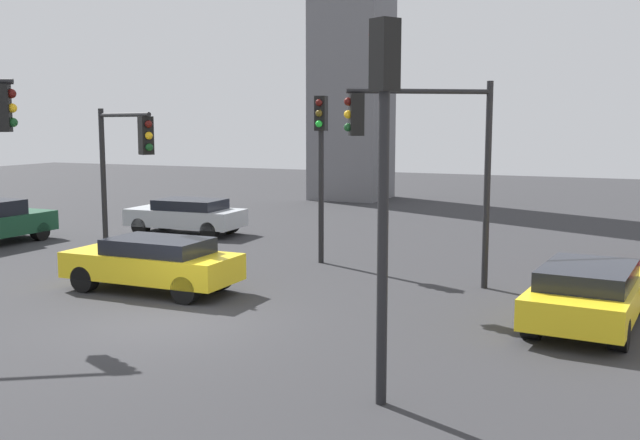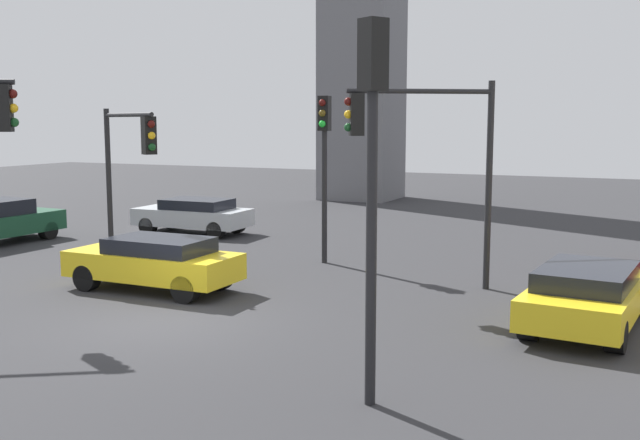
# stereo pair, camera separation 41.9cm
# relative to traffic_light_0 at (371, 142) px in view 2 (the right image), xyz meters

# --- Properties ---
(ground_plane) EXTENTS (90.32, 90.32, 0.00)m
(ground_plane) POSITION_rel_traffic_light_0_xyz_m (-5.55, 2.42, -3.87)
(ground_plane) COLOR #2D2D30
(traffic_light_0) EXTENTS (0.49, 0.44, 5.59)m
(traffic_light_0) POSITION_rel_traffic_light_0_xyz_m (0.00, 0.00, 0.00)
(traffic_light_0) COLOR black
(traffic_light_0) RESTS_ON ground_plane
(traffic_light_1) EXTENTS (3.12, 2.14, 5.13)m
(traffic_light_1) POSITION_rel_traffic_light_0_xyz_m (-1.47, 7.38, -0.20)
(traffic_light_1) COLOR black
(traffic_light_1) RESTS_ON ground_plane
(traffic_light_3) EXTENTS (3.27, 2.06, 4.53)m
(traffic_light_3) POSITION_rel_traffic_light_0_xyz_m (-9.98, 6.91, -0.58)
(traffic_light_3) COLOR black
(traffic_light_3) RESTS_ON ground_plane
(traffic_light_4) EXTENTS (0.35, 0.47, 4.88)m
(traffic_light_4) POSITION_rel_traffic_light_0_xyz_m (-5.16, 9.72, -0.45)
(traffic_light_4) COLOR black
(traffic_light_4) RESTS_ON ground_plane
(car_0) EXTENTS (4.32, 1.98, 1.30)m
(car_0) POSITION_rel_traffic_light_0_xyz_m (-11.92, 12.86, -3.16)
(car_0) COLOR #ADB2B7
(car_0) RESTS_ON ground_plane
(car_1) EXTENTS (2.32, 4.68, 1.28)m
(car_1) POSITION_rel_traffic_light_0_xyz_m (2.54, 5.71, -3.17)
(car_1) COLOR yellow
(car_1) RESTS_ON ground_plane
(car_4) EXTENTS (4.34, 1.77, 1.33)m
(car_4) POSITION_rel_traffic_light_0_xyz_m (-7.47, 4.69, -3.14)
(car_4) COLOR yellow
(car_4) RESTS_ON ground_plane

